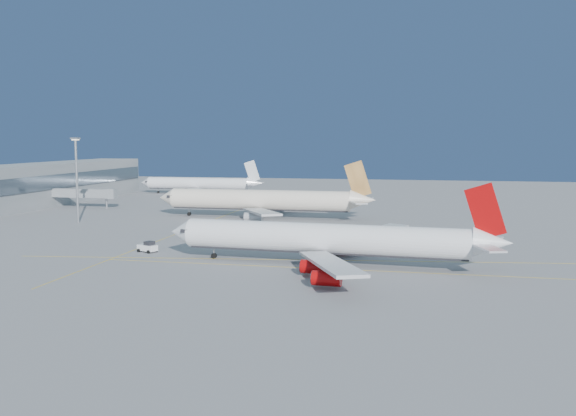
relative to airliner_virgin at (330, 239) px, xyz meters
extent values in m
plane|color=slate|center=(-3.96, 10.24, -4.94)|extent=(500.00, 500.00, 0.00)
cube|color=gray|center=(-118.96, 95.24, 2.56)|extent=(18.00, 110.00, 15.00)
cube|color=#3F4C59|center=(-109.76, 95.24, 4.06)|extent=(0.40, 107.80, 5.00)
cube|color=gray|center=(-98.96, 82.24, 0.26)|extent=(22.00, 3.00, 3.00)
cylinder|color=gray|center=(-89.96, 82.24, -2.34)|extent=(0.70, 0.70, 5.20)
cube|color=gray|center=(-87.96, 82.24, 0.26)|extent=(3.20, 3.60, 3.40)
cube|color=gold|center=(1.04, -3.76, -4.93)|extent=(90.00, 0.18, 0.02)
cube|color=gold|center=(-3.96, 4.24, -4.93)|extent=(118.86, 16.88, 0.02)
cube|color=gold|center=(-43.96, 40.24, -4.93)|extent=(0.18, 140.00, 0.02)
cylinder|color=white|center=(-1.44, 0.11, 0.17)|extent=(55.27, 9.70, 5.70)
cone|color=white|center=(-31.03, 2.27, 0.17)|extent=(4.82, 6.00, 5.70)
cone|color=white|center=(29.41, -2.15, 0.75)|extent=(7.25, 5.90, 5.41)
cube|color=black|center=(-29.17, 2.13, 0.75)|extent=(1.96, 5.51, 0.69)
cube|color=#B7B7BC|center=(2.36, -16.17, -1.40)|extent=(15.28, 28.32, 0.54)
cube|color=#B7B7BC|center=(4.69, 15.65, -1.40)|extent=(18.69, 27.16, 0.54)
cube|color=#9C0607|center=(27.94, -2.04, 6.25)|extent=(7.57, 0.99, 10.39)
cylinder|color=gray|center=(-23.94, 1.75, -3.27)|extent=(0.24, 0.24, 2.26)
cylinder|color=black|center=(-23.94, 1.75, -4.40)|extent=(1.13, 0.76, 1.08)
cylinder|color=gray|center=(-0.76, -3.98, -3.27)|extent=(0.31, 0.31, 2.26)
cylinder|color=black|center=(-0.76, -3.98, -4.40)|extent=(1.14, 0.96, 1.08)
cylinder|color=gray|center=(-0.17, 4.05, -3.27)|extent=(0.31, 0.31, 2.26)
cylinder|color=black|center=(-0.17, 4.05, -4.40)|extent=(1.14, 0.96, 1.08)
cylinder|color=#9C0607|center=(-1.23, -10.76, -3.24)|extent=(4.88, 2.79, 2.46)
cylinder|color=#9C0607|center=(2.30, -19.59, -3.24)|extent=(4.88, 2.79, 2.46)
cylinder|color=#9C0607|center=(0.35, 10.83, -3.24)|extent=(4.88, 2.79, 2.46)
cylinder|color=#9C0607|center=(5.13, 19.04, -3.24)|extent=(4.88, 2.79, 2.46)
cylinder|color=beige|center=(-31.86, 68.32, 0.57)|extent=(55.69, 6.83, 6.10)
cone|color=beige|center=(-62.02, 68.72, 0.57)|extent=(4.89, 6.16, 6.10)
cone|color=beige|center=(-0.31, 67.91, 1.21)|extent=(7.56, 5.89, 5.79)
cube|color=black|center=(-59.99, 68.69, 1.21)|extent=(1.79, 5.81, 0.75)
cube|color=#B7B7BC|center=(-26.92, 51.46, -1.11)|extent=(17.75, 29.44, 0.59)
cube|color=#B7B7BC|center=(-26.48, 85.06, -1.11)|extent=(18.40, 29.22, 0.59)
cube|color=tan|center=(-1.92, 67.93, 7.17)|extent=(8.23, 0.59, 11.32)
cylinder|color=gray|center=(-54.66, 68.62, -3.12)|extent=(0.26, 0.26, 2.46)
cylinder|color=black|center=(-54.66, 68.62, -4.35)|extent=(1.19, 0.76, 1.18)
cylinder|color=gray|center=(-30.85, 63.98, -3.12)|extent=(0.34, 0.34, 2.46)
cylinder|color=black|center=(-30.85, 63.98, -4.35)|extent=(1.19, 0.98, 1.18)
cylinder|color=gray|center=(-30.73, 72.64, -3.12)|extent=(0.34, 0.34, 2.46)
cylinder|color=black|center=(-30.73, 72.64, -4.35)|extent=(1.19, 0.98, 1.18)
cylinder|color=#B7B7BC|center=(-29.94, 54.49, -3.12)|extent=(5.17, 2.74, 2.67)
cylinder|color=#B7B7BC|center=(-29.58, 82.10, -3.12)|extent=(5.17, 2.74, 2.67)
cylinder|color=white|center=(-79.32, 144.16, -0.31)|extent=(45.43, 5.60, 5.08)
cone|color=white|center=(-104.00, 144.44, -0.31)|extent=(4.14, 5.13, 5.08)
cone|color=white|center=(-53.45, 143.86, 0.23)|extent=(6.41, 4.90, 4.83)
cube|color=black|center=(-102.28, 144.42, 0.23)|extent=(1.51, 4.84, 0.64)
cube|color=#B7B7BC|center=(-75.31, 130.33, -1.71)|extent=(14.71, 24.15, 0.50)
cube|color=#B7B7BC|center=(-75.00, 157.89, -1.71)|extent=(15.17, 24.00, 0.50)
cube|color=silver|center=(-54.81, 143.88, 5.27)|extent=(6.98, 0.49, 9.60)
cylinder|color=gray|center=(-97.92, 144.37, -3.40)|extent=(0.22, 0.22, 2.09)
cylinder|color=black|center=(-97.92, 144.37, -4.44)|extent=(1.01, 0.65, 1.00)
cylinder|color=gray|center=(-78.45, 140.52, -3.40)|extent=(0.29, 0.29, 2.09)
cylinder|color=black|center=(-78.45, 140.52, -4.44)|extent=(1.01, 0.83, 1.00)
cylinder|color=gray|center=(-78.37, 147.78, -3.40)|extent=(0.29, 0.29, 2.09)
cylinder|color=black|center=(-78.37, 147.78, -4.44)|extent=(1.01, 0.83, 1.00)
cylinder|color=#B7B7BC|center=(-77.84, 132.81, -3.41)|extent=(4.38, 2.32, 2.27)
cylinder|color=#B7B7BC|center=(-77.58, 155.47, -3.41)|extent=(4.38, 2.32, 2.27)
cube|color=white|center=(-40.10, 5.67, -3.99)|extent=(4.71, 3.54, 1.27)
cube|color=black|center=(-39.51, 5.44, -3.04)|extent=(2.24, 2.30, 0.95)
cylinder|color=black|center=(-41.88, 5.19, -4.57)|extent=(0.82, 0.62, 0.74)
cylinder|color=black|center=(-41.06, 7.25, -4.57)|extent=(0.82, 0.62, 0.74)
cylinder|color=black|center=(-39.13, 4.09, -4.57)|extent=(0.82, 0.62, 0.74)
cylinder|color=black|center=(-38.31, 6.15, -4.57)|extent=(0.82, 0.62, 0.74)
cylinder|color=gray|center=(-79.76, 46.06, 7.01)|extent=(0.67, 0.67, 23.90)
cube|color=gray|center=(-79.76, 46.06, 19.14)|extent=(2.10, 2.10, 0.48)
cube|color=white|center=(-79.76, 46.06, 18.76)|extent=(1.53, 1.53, 0.24)
camera|label=1|loc=(17.39, -119.58, 19.10)|focal=40.00mm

